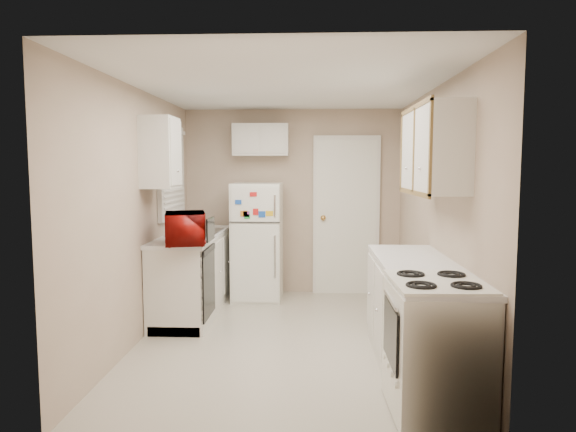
{
  "coord_description": "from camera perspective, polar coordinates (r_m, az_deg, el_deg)",
  "views": [
    {
      "loc": [
        0.23,
        -4.81,
        1.67
      ],
      "look_at": [
        0.0,
        0.5,
        1.15
      ],
      "focal_mm": 32.0,
      "sensor_mm": 36.0,
      "label": 1
    }
  ],
  "objects": [
    {
      "name": "stove",
      "position": [
        3.69,
        16.02,
        -14.14
      ],
      "size": [
        0.61,
        0.74,
        0.88
      ],
      "primitive_type": "cube",
      "rotation": [
        0.0,
        0.0,
        0.03
      ],
      "color": "white",
      "rests_on": "floor"
    },
    {
      "name": "floor",
      "position": [
        5.1,
        -0.25,
        -13.53
      ],
      "size": [
        3.8,
        3.8,
        0.0
      ],
      "primitive_type": "plane",
      "color": "beige",
      "rests_on": "ground"
    },
    {
      "name": "sink",
      "position": [
        6.07,
        -10.21,
        -2.18
      ],
      "size": [
        0.54,
        0.74,
        0.16
      ],
      "primitive_type": "cube",
      "color": "gray",
      "rests_on": "left_counter"
    },
    {
      "name": "window_blinds",
      "position": [
        6.08,
        -12.74,
        4.79
      ],
      "size": [
        0.1,
        0.98,
        1.08
      ],
      "primitive_type": "cube",
      "color": "silver",
      "rests_on": "wall_left"
    },
    {
      "name": "right_counter",
      "position": [
        4.28,
        14.36,
        -11.14
      ],
      "size": [
        0.6,
        2.0,
        0.9
      ],
      "primitive_type": "cube",
      "color": "silver",
      "rests_on": "floor"
    },
    {
      "name": "ceiling",
      "position": [
        4.87,
        -0.26,
        14.2
      ],
      "size": [
        3.8,
        3.8,
        0.0
      ],
      "primitive_type": "plane",
      "color": "white",
      "rests_on": "floor"
    },
    {
      "name": "cabinet_over_fridge",
      "position": [
        6.6,
        -3.03,
        8.44
      ],
      "size": [
        0.7,
        0.3,
        0.4
      ],
      "primitive_type": "cube",
      "color": "silver",
      "rests_on": "wall_back"
    },
    {
      "name": "wall_front",
      "position": [
        2.96,
        -2.03,
        -3.54
      ],
      "size": [
        2.8,
        2.8,
        0.0
      ],
      "primitive_type": "plane",
      "color": "#BAA38D",
      "rests_on": "floor"
    },
    {
      "name": "soap_bottle",
      "position": [
        6.32,
        -9.6,
        -0.58
      ],
      "size": [
        0.1,
        0.1,
        0.18
      ],
      "primitive_type": "imported",
      "rotation": [
        0.0,
        0.0,
        0.36
      ],
      "color": "white",
      "rests_on": "left_counter"
    },
    {
      "name": "wall_left",
      "position": [
        5.1,
        -16.16,
        0.08
      ],
      "size": [
        3.8,
        3.8,
        0.0
      ],
      "primitive_type": "plane",
      "color": "#BAA38D",
      "rests_on": "floor"
    },
    {
      "name": "refrigerator",
      "position": [
        6.41,
        -3.41,
        -2.86
      ],
      "size": [
        0.61,
        0.6,
        1.46
      ],
      "primitive_type": "cube",
      "rotation": [
        0.0,
        0.0,
        -0.02
      ],
      "color": "white",
      "rests_on": "floor"
    },
    {
      "name": "wall_right",
      "position": [
        4.98,
        16.07,
        -0.05
      ],
      "size": [
        3.8,
        3.8,
        0.0
      ],
      "primitive_type": "plane",
      "color": "#BAA38D",
      "rests_on": "floor"
    },
    {
      "name": "interior_door",
      "position": [
        6.72,
        6.48,
        -0.01
      ],
      "size": [
        0.86,
        0.06,
        2.08
      ],
      "primitive_type": "cube",
      "color": "white",
      "rests_on": "floor"
    },
    {
      "name": "wall_back",
      "position": [
        6.73,
        0.52,
        1.58
      ],
      "size": [
        2.8,
        2.8,
        0.0
      ],
      "primitive_type": "plane",
      "color": "#BAA38D",
      "rests_on": "floor"
    },
    {
      "name": "left_counter",
      "position": [
        5.99,
        -10.46,
        -6.26
      ],
      "size": [
        0.6,
        1.8,
        0.9
      ],
      "primitive_type": "cube",
      "color": "silver",
      "rests_on": "floor"
    },
    {
      "name": "upper_cabinet_right",
      "position": [
        4.43,
        15.9,
        7.06
      ],
      "size": [
        0.3,
        1.2,
        0.7
      ],
      "primitive_type": "cube",
      "color": "silver",
      "rests_on": "wall_right"
    },
    {
      "name": "dishwasher",
      "position": [
        5.35,
        -8.87,
        -7.23
      ],
      "size": [
        0.03,
        0.58,
        0.72
      ],
      "primitive_type": "cube",
      "color": "black",
      "rests_on": "floor"
    },
    {
      "name": "upper_cabinet_left",
      "position": [
        5.25,
        -14.0,
        6.84
      ],
      "size": [
        0.3,
        0.45,
        0.7
      ],
      "primitive_type": "cube",
      "color": "silver",
      "rests_on": "wall_left"
    },
    {
      "name": "microwave",
      "position": [
        5.17,
        -11.33,
        -1.41
      ],
      "size": [
        0.62,
        0.44,
        0.37
      ],
      "primitive_type": "imported",
      "rotation": [
        0.0,
        0.0,
        1.83
      ],
      "color": "#790805",
      "rests_on": "left_counter"
    }
  ]
}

